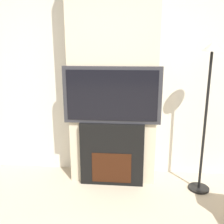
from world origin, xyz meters
TOP-DOWN VIEW (x-y plane):
  - wall_back at (0.00, 2.03)m, footprint 6.00×0.06m
  - chimney_breast at (0.00, 1.82)m, footprint 1.07×0.36m
  - fireplace at (0.00, 1.64)m, footprint 0.79×0.15m
  - television at (0.00, 1.63)m, footprint 1.16×0.07m
  - floor_lamp at (1.08, 1.58)m, footprint 0.25×0.25m

SIDE VIEW (x-z plane):
  - fireplace at x=0.00m, z-range 0.00..0.80m
  - television at x=0.00m, z-range 0.81..1.49m
  - floor_lamp at x=1.08m, z-range 0.33..2.08m
  - wall_back at x=0.00m, z-range 0.00..2.70m
  - chimney_breast at x=0.00m, z-range 0.00..2.70m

